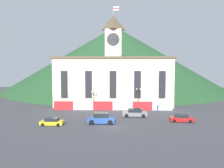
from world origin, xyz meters
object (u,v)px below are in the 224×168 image
at_px(car_red_sedan, 181,118).
at_px(car_blue_van, 101,119).
at_px(street_lamp_far_right, 94,96).
at_px(pedestrian, 158,107).
at_px(car_yellow_coupe, 52,122).
at_px(street_lamp_left, 138,94).
at_px(car_gray_pickup, 135,113).

xyz_separation_m(car_red_sedan, car_blue_van, (-15.78, -1.91, 0.29)).
relative_size(car_red_sedan, car_blue_van, 0.90).
xyz_separation_m(street_lamp_far_right, pedestrian, (15.97, -2.27, -2.45)).
relative_size(car_yellow_coupe, car_red_sedan, 0.93).
bearing_deg(street_lamp_far_right, pedestrian, -8.10).
distance_m(street_lamp_far_right, street_lamp_left, 11.42).
height_order(street_lamp_far_right, car_red_sedan, street_lamp_far_right).
bearing_deg(car_gray_pickup, pedestrian, 46.83).
bearing_deg(car_yellow_coupe, car_blue_van, 9.71).
bearing_deg(car_red_sedan, car_yellow_coupe, 13.89).
bearing_deg(car_gray_pickup, car_blue_van, -135.07).
relative_size(street_lamp_left, car_blue_van, 1.06).
bearing_deg(street_lamp_left, car_red_sedan, -59.35).
distance_m(car_gray_pickup, pedestrian, 8.45).
distance_m(street_lamp_far_right, car_gray_pickup, 13.04).
bearing_deg(street_lamp_far_right, car_red_sedan, -33.44).
distance_m(car_red_sedan, pedestrian, 10.49).
bearing_deg(car_yellow_coupe, car_red_sedan, 8.87).
bearing_deg(car_yellow_coupe, pedestrian, 32.60).
distance_m(car_yellow_coupe, car_red_sedan, 25.07).
relative_size(street_lamp_far_right, pedestrian, 2.58).
bearing_deg(street_lamp_left, car_blue_van, -120.57).
bearing_deg(car_red_sedan, car_gray_pickup, -19.14).
height_order(car_yellow_coupe, car_blue_van, car_blue_van).
bearing_deg(car_gray_pickup, car_red_sedan, -22.56).
relative_size(street_lamp_far_right, street_lamp_left, 0.87).
bearing_deg(street_lamp_far_right, car_gray_pickup, -39.46).
height_order(car_gray_pickup, car_blue_van, car_blue_van).
distance_m(street_lamp_left, pedestrian, 5.86).
xyz_separation_m(car_yellow_coupe, car_blue_van, (9.08, 1.31, 0.34)).
bearing_deg(street_lamp_far_right, car_blue_van, -78.28).
relative_size(car_yellow_coupe, car_blue_van, 0.83).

